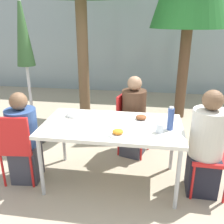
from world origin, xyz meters
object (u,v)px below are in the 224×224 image
(drinking_cup, at_px, (160,128))
(bottle, at_px, (171,119))
(chair_right, at_px, (209,147))
(salad_bowl, at_px, (74,114))
(chair_left, at_px, (17,143))
(person_far, at_px, (133,119))
(person_right, at_px, (206,147))
(closed_umbrella, at_px, (24,41))
(chair_far, at_px, (129,119))
(person_left, at_px, (24,141))

(drinking_cup, bearing_deg, bottle, 38.41)
(chair_right, height_order, salad_bowl, chair_right)
(chair_left, distance_m, chair_right, 2.18)
(chair_right, xyz_separation_m, person_far, (-0.89, 0.64, 0.02))
(person_right, height_order, closed_umbrella, closed_umbrella)
(chair_far, height_order, drinking_cup, chair_far)
(bottle, height_order, salad_bowl, bottle)
(chair_left, relative_size, person_left, 0.80)
(chair_right, bearing_deg, chair_far, -34.90)
(person_right, bearing_deg, chair_far, -39.42)
(chair_right, xyz_separation_m, bottle, (-0.45, -0.08, 0.35))
(chair_far, distance_m, closed_umbrella, 1.86)
(chair_far, bearing_deg, drinking_cup, 40.02)
(chair_far, height_order, bottle, bottle)
(person_far, height_order, bottle, person_far)
(chair_right, height_order, bottle, bottle)
(person_right, bearing_deg, drinking_cup, 12.12)
(chair_left, xyz_separation_m, person_far, (1.28, 0.88, 0.02))
(person_left, height_order, chair_far, person_left)
(person_left, xyz_separation_m, chair_far, (1.17, 0.86, 0.01))
(person_left, relative_size, chair_far, 1.25)
(person_left, distance_m, drinking_cup, 1.58)
(person_far, bearing_deg, person_right, 65.67)
(chair_right, xyz_separation_m, person_right, (-0.05, -0.08, 0.04))
(chair_left, height_order, closed_umbrella, closed_umbrella)
(bottle, distance_m, drinking_cup, 0.16)
(bottle, bearing_deg, chair_far, 122.24)
(salad_bowl, bearing_deg, chair_far, 41.46)
(person_right, height_order, drinking_cup, person_right)
(chair_left, height_order, chair_right, same)
(chair_right, bearing_deg, person_left, 5.98)
(chair_right, height_order, chair_far, same)
(bottle, bearing_deg, drinking_cup, -141.59)
(drinking_cup, bearing_deg, closed_umbrella, 152.75)
(chair_far, relative_size, bottle, 3.45)
(closed_umbrella, distance_m, drinking_cup, 2.29)
(chair_far, bearing_deg, chair_right, 69.58)
(person_far, height_order, drinking_cup, person_far)
(closed_umbrella, xyz_separation_m, bottle, (2.03, -0.90, -0.70))
(closed_umbrella, bearing_deg, person_far, -6.35)
(chair_left, height_order, drinking_cup, chair_left)
(closed_umbrella, relative_size, salad_bowl, 12.72)
(person_left, height_order, chair_right, person_left)
(person_left, xyz_separation_m, salad_bowl, (0.53, 0.30, 0.26))
(chair_right, relative_size, drinking_cup, 9.28)
(chair_right, bearing_deg, salad_bowl, -3.43)
(person_right, relative_size, bottle, 4.69)
(chair_left, bearing_deg, chair_far, 31.96)
(person_left, bearing_deg, chair_left, -122.07)
(chair_left, relative_size, drinking_cup, 9.28)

